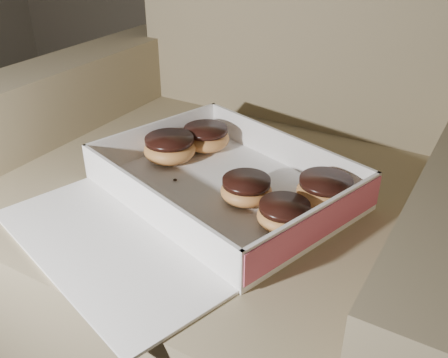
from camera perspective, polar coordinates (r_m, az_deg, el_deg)
armchair at (r=1.00m, az=1.29°, el=-4.70°), size 0.92×0.78×0.96m
bakery_box at (r=0.81m, az=-2.07°, el=-1.96°), size 0.51×0.56×0.07m
donut_a at (r=0.74m, az=6.89°, el=-4.06°), size 0.08×0.08×0.04m
donut_b at (r=0.92m, az=-6.23°, el=3.52°), size 0.10×0.10×0.05m
donut_c at (r=0.96m, az=-2.09°, el=4.77°), size 0.09×0.09×0.05m
donut_d at (r=0.79m, az=2.56°, el=-1.20°), size 0.08×0.08×0.04m
donut_e at (r=0.80m, az=11.48°, el=-1.27°), size 0.09×0.09×0.04m
crumb_a at (r=0.75m, az=-3.90°, el=-4.76°), size 0.01×0.01×0.00m
crumb_b at (r=0.86m, az=-5.61°, el=-0.10°), size 0.01×0.01×0.00m
crumb_c at (r=0.72m, az=5.99°, el=-6.52°), size 0.01×0.01×0.00m
crumb_d at (r=0.73m, az=6.42°, el=-6.11°), size 0.01×0.01×0.00m
crumb_e at (r=0.71m, az=3.95°, el=-7.19°), size 0.01×0.01×0.00m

